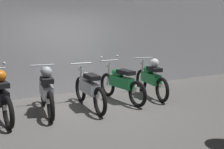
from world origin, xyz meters
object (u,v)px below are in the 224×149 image
motorbike_slot_3 (121,83)px  motorbike_slot_1 (46,90)px  motorbike_slot_4 (151,78)px  motorbike_slot_2 (89,88)px

motorbike_slot_3 → motorbike_slot_1: bearing=-179.7°
motorbike_slot_1 → motorbike_slot_3: 1.97m
motorbike_slot_1 → motorbike_slot_4: 2.96m
motorbike_slot_1 → motorbike_slot_3: (1.97, 0.01, -0.03)m
motorbike_slot_4 → motorbike_slot_1: bearing=-179.3°
motorbike_slot_1 → motorbike_slot_4: bearing=0.7°
motorbike_slot_2 → motorbike_slot_4: (1.97, 0.18, 0.04)m
motorbike_slot_1 → motorbike_slot_2: motorbike_slot_1 is taller
motorbike_slot_2 → motorbike_slot_1: bearing=171.5°
motorbike_slot_4 → motorbike_slot_3: bearing=-178.6°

